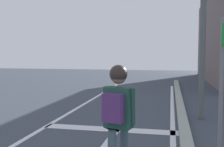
% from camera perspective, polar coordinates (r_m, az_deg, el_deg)
% --- Properties ---
extents(lane_line_center, '(0.12, 20.00, 0.01)m').
position_cam_1_polar(lane_line_center, '(6.44, -16.45, -12.13)').
color(lane_line_center, silver).
rests_on(lane_line_center, ground).
extents(lane_line_curbside, '(0.12, 20.00, 0.01)m').
position_cam_1_polar(lane_line_curbside, '(5.72, 12.34, -14.17)').
color(lane_line_curbside, silver).
rests_on(lane_line_curbside, ground).
extents(stop_bar, '(3.18, 0.40, 0.01)m').
position_cam_1_polar(stop_bar, '(6.71, -0.36, -11.28)').
color(stop_bar, silver).
rests_on(stop_bar, ground).
extents(lane_arrow_stem, '(0.16, 1.40, 0.01)m').
position_cam_1_polar(lane_arrow_stem, '(6.03, -0.28, -13.09)').
color(lane_arrow_stem, silver).
rests_on(lane_arrow_stem, ground).
extents(lane_arrow_head, '(0.71, 0.71, 0.01)m').
position_cam_1_polar(lane_arrow_head, '(6.83, 1.25, -11.01)').
color(lane_arrow_head, silver).
rests_on(lane_arrow_head, ground).
extents(curb_strip, '(0.24, 24.00, 0.14)m').
position_cam_1_polar(curb_strip, '(5.70, 14.94, -13.55)').
color(curb_strip, '#989F93').
rests_on(curb_strip, ground).
extents(skater, '(0.43, 0.60, 1.57)m').
position_cam_1_polar(skater, '(3.63, 1.19, -7.55)').
color(skater, '#40565F').
rests_on(skater, skateboard).
extents(street_sign_post, '(0.10, 0.44, 2.30)m').
position_cam_1_polar(street_sign_post, '(4.33, 21.43, 0.01)').
color(street_sign_post, slate).
rests_on(street_sign_post, ground).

